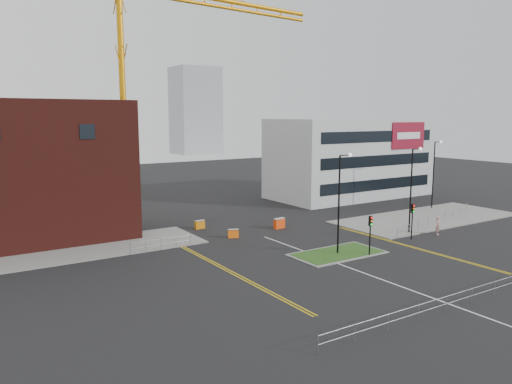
{
  "coord_description": "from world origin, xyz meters",
  "views": [
    {
      "loc": [
        -28.16,
        -25.01,
        12.51
      ],
      "look_at": [
        -1.7,
        16.0,
        5.0
      ],
      "focal_mm": 35.0,
      "sensor_mm": 36.0,
      "label": 1
    }
  ],
  "objects_px": {
    "tower_crane": "(154,35)",
    "streetlamp_island": "(341,195)",
    "traffic_light_island": "(370,228)",
    "pedestrian": "(438,225)"
  },
  "relations": [
    {
      "from": "pedestrian",
      "to": "streetlamp_island",
      "type": "bearing_deg",
      "value": 137.13
    },
    {
      "from": "tower_crane",
      "to": "streetlamp_island",
      "type": "distance_m",
      "value": 51.8
    },
    {
      "from": "tower_crane",
      "to": "traffic_light_island",
      "type": "distance_m",
      "value": 54.78
    },
    {
      "from": "traffic_light_island",
      "to": "pedestrian",
      "type": "distance_m",
      "value": 12.21
    },
    {
      "from": "streetlamp_island",
      "to": "pedestrian",
      "type": "xyz_separation_m",
      "value": [
        13.75,
        -0.15,
        -4.42
      ]
    },
    {
      "from": "streetlamp_island",
      "to": "pedestrian",
      "type": "height_order",
      "value": "streetlamp_island"
    },
    {
      "from": "streetlamp_island",
      "to": "pedestrian",
      "type": "distance_m",
      "value": 14.44
    },
    {
      "from": "streetlamp_island",
      "to": "traffic_light_island",
      "type": "height_order",
      "value": "streetlamp_island"
    },
    {
      "from": "tower_crane",
      "to": "pedestrian",
      "type": "height_order",
      "value": "tower_crane"
    },
    {
      "from": "tower_crane",
      "to": "streetlamp_island",
      "type": "bearing_deg",
      "value": -91.95
    }
  ]
}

